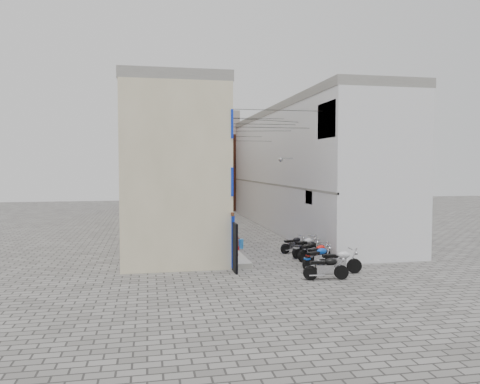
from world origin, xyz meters
TOP-DOWN VIEW (x-y plane):
  - ground at (0.00, 0.00)m, footprint 90.00×90.00m
  - plinth at (-2.05, 13.00)m, footprint 0.90×26.00m
  - building_left at (-4.98, 12.95)m, footprint 5.10×27.00m
  - building_right at (5.00, 13.00)m, footprint 5.94×26.00m
  - building_far_brick_left at (-2.00, 28.00)m, footprint 6.00×6.00m
  - building_far_brick_right at (3.00, 30.00)m, footprint 5.00×6.00m
  - building_far_concrete at (0.00, 34.00)m, footprint 8.00×5.00m
  - far_shopfront at (0.00, 25.20)m, footprint 2.00×0.30m
  - overhead_wires at (0.00, 7.64)m, footprint 5.80×13.02m
  - motorcycle_a at (0.92, -2.63)m, footprint 1.97×0.81m
  - motorcycle_b at (1.88, -1.67)m, footprint 2.13×0.89m
  - motorcycle_c at (1.38, -0.55)m, footprint 2.04×1.44m
  - motorcycle_d at (1.72, 0.41)m, footprint 1.93×1.51m
  - motorcycle_e at (1.69, 1.46)m, footprint 1.86×1.57m
  - motorcycle_f at (1.75, 2.25)m, footprint 2.06×1.61m
  - motorcycle_g at (1.49, 3.47)m, footprint 1.81×1.11m
  - person_a at (-1.94, 2.16)m, footprint 0.35×0.53m
  - person_b at (-1.70, 5.73)m, footprint 1.03×1.05m
  - water_jug_near at (-1.45, 5.06)m, footprint 0.44×0.44m
  - water_jug_far at (-1.12, 5.31)m, footprint 0.44×0.44m
  - red_crate at (-1.51, 4.77)m, footprint 0.39×0.30m

SIDE VIEW (x-z plane):
  - ground at x=0.00m, z-range 0.00..0.00m
  - red_crate at x=-1.51m, z-range 0.00..0.23m
  - plinth at x=-2.05m, z-range 0.00..0.25m
  - water_jug_far at x=-1.12m, z-range 0.00..0.54m
  - water_jug_near at x=-1.45m, z-range 0.00..0.57m
  - motorcycle_g at x=1.49m, z-range 0.00..1.00m
  - motorcycle_e at x=1.69m, z-range 0.00..1.08m
  - motorcycle_d at x=1.72m, z-range 0.00..1.10m
  - motorcycle_a at x=0.92m, z-range 0.00..1.11m
  - motorcycle_c at x=1.38m, z-range 0.00..1.14m
  - motorcycle_f at x=1.75m, z-range 0.00..1.17m
  - motorcycle_b at x=1.88m, z-range 0.00..1.20m
  - person_a at x=-1.94m, z-range 0.25..1.71m
  - person_b at x=-1.70m, z-range 0.25..1.95m
  - far_shopfront at x=0.00m, z-range 0.00..2.40m
  - building_far_brick_right at x=3.00m, z-range 0.00..8.00m
  - building_left at x=-4.98m, z-range 0.00..9.00m
  - building_right at x=5.00m, z-range 0.01..9.01m
  - building_far_brick_left at x=-2.00m, z-range 0.00..10.00m
  - building_far_concrete at x=0.00m, z-range 0.00..11.00m
  - overhead_wires at x=0.00m, z-range 6.46..7.79m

